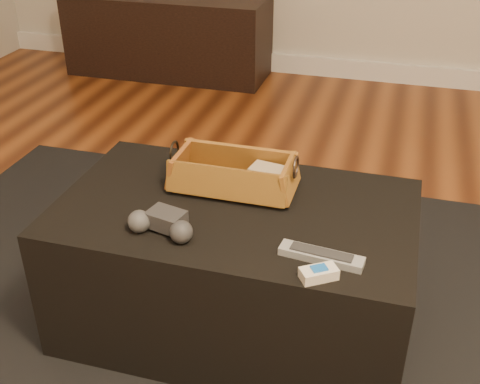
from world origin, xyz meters
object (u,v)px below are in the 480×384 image
(cream_gadget, at_px, (319,273))
(game_controller, at_px, (162,224))
(ottoman, at_px, (235,266))
(wicker_basket, at_px, (234,175))
(media_cabinet, at_px, (168,35))
(tv_remote, at_px, (226,183))
(silver_remote, at_px, (321,256))

(cream_gadget, bearing_deg, game_controller, 170.04)
(ottoman, height_order, wicker_basket, wicker_basket)
(wicker_basket, height_order, cream_gadget, wicker_basket)
(media_cabinet, xyz_separation_m, game_controller, (0.95, -2.37, 0.21))
(tv_remote, bearing_deg, wicker_basket, 30.87)
(media_cabinet, height_order, ottoman, media_cabinet)
(ottoman, xyz_separation_m, game_controller, (-0.14, -0.18, 0.24))
(silver_remote, relative_size, cream_gadget, 2.21)
(media_cabinet, distance_m, tv_remote, 2.35)
(tv_remote, relative_size, silver_remote, 0.91)
(tv_remote, xyz_separation_m, game_controller, (-0.09, -0.27, 0.01))
(media_cabinet, height_order, silver_remote, media_cabinet)
(cream_gadget, bearing_deg, tv_remote, 134.15)
(ottoman, bearing_deg, wicker_basket, 108.80)
(game_controller, xyz_separation_m, cream_gadget, (0.42, -0.07, -0.02))
(game_controller, bearing_deg, media_cabinet, 111.84)
(ottoman, xyz_separation_m, wicker_basket, (-0.03, 0.10, 0.25))
(wicker_basket, bearing_deg, media_cabinet, 116.86)
(wicker_basket, bearing_deg, cream_gadget, -48.62)
(ottoman, height_order, cream_gadget, cream_gadget)
(wicker_basket, xyz_separation_m, silver_remote, (0.31, -0.28, -0.03))
(tv_remote, height_order, cream_gadget, tv_remote)
(wicker_basket, bearing_deg, ottoman, -71.20)
(tv_remote, bearing_deg, ottoman, -64.40)
(tv_remote, relative_size, wicker_basket, 0.52)
(media_cabinet, relative_size, silver_remote, 5.99)
(media_cabinet, bearing_deg, wicker_basket, -63.14)
(media_cabinet, height_order, game_controller, media_cabinet)
(tv_remote, distance_m, silver_remote, 0.42)
(media_cabinet, distance_m, ottoman, 2.44)
(wicker_basket, xyz_separation_m, cream_gadget, (0.31, -0.35, -0.03))
(cream_gadget, bearing_deg, wicker_basket, 131.38)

